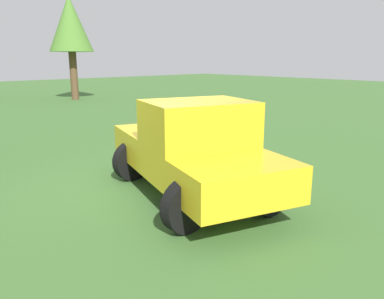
% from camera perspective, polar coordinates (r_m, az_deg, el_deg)
% --- Properties ---
extents(ground_plane, '(80.00, 80.00, 0.00)m').
position_cam_1_polar(ground_plane, '(7.91, -4.20, -5.50)').
color(ground_plane, '#3D662D').
extents(pickup_truck, '(3.13, 4.76, 1.84)m').
position_cam_1_polar(pickup_truck, '(7.05, 0.39, 0.25)').
color(pickup_truck, black).
rests_on(pickup_truck, ground_plane).
extents(tree_back_right, '(2.63, 2.63, 6.22)m').
position_cam_1_polar(tree_back_right, '(25.33, -17.73, 17.30)').
color(tree_back_right, brown).
rests_on(tree_back_right, ground_plane).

